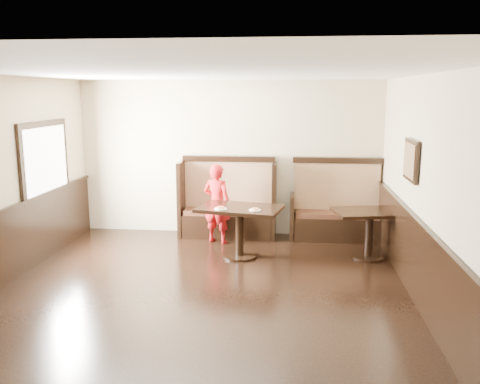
# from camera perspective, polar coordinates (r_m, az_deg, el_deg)

# --- Properties ---
(ground) EXTENTS (7.00, 7.00, 0.00)m
(ground) POSITION_cam_1_polar(r_m,az_deg,el_deg) (6.31, -5.23, -13.07)
(ground) COLOR black
(ground) RESTS_ON ground
(room_shell) EXTENTS (7.00, 7.00, 7.00)m
(room_shell) POSITION_cam_1_polar(r_m,az_deg,el_deg) (6.39, -7.49, -6.37)
(room_shell) COLOR #C0AF8B
(room_shell) RESTS_ON ground
(booth_main) EXTENTS (1.75, 0.72, 1.45)m
(booth_main) POSITION_cam_1_polar(r_m,az_deg,el_deg) (9.24, -1.36, -1.72)
(booth_main) COLOR black
(booth_main) RESTS_ON ground
(booth_neighbor) EXTENTS (1.65, 0.72, 1.45)m
(booth_neighbor) POSITION_cam_1_polar(r_m,az_deg,el_deg) (9.21, 10.77, -2.25)
(booth_neighbor) COLOR black
(booth_neighbor) RESTS_ON ground
(table_main) EXTENTS (1.41, 1.04, 0.81)m
(table_main) POSITION_cam_1_polar(r_m,az_deg,el_deg) (8.00, -0.05, -3.02)
(table_main) COLOR black
(table_main) RESTS_ON ground
(table_neighbor) EXTENTS (1.22, 0.93, 0.76)m
(table_neighbor) POSITION_cam_1_polar(r_m,az_deg,el_deg) (8.24, 14.34, -3.34)
(table_neighbor) COLOR black
(table_neighbor) RESTS_ON ground
(child) EXTENTS (0.59, 0.48, 1.39)m
(child) POSITION_cam_1_polar(r_m,az_deg,el_deg) (8.77, -2.59, -1.31)
(child) COLOR #AF1216
(child) RESTS_ON ground
(pizza_plate_left) EXTENTS (0.20, 0.20, 0.04)m
(pizza_plate_left) POSITION_cam_1_polar(r_m,az_deg,el_deg) (7.82, -2.19, -1.83)
(pizza_plate_left) COLOR white
(pizza_plate_left) RESTS_ON table_main
(pizza_plate_right) EXTENTS (0.18, 0.18, 0.03)m
(pizza_plate_right) POSITION_cam_1_polar(r_m,az_deg,el_deg) (7.74, 1.69, -1.97)
(pizza_plate_right) COLOR white
(pizza_plate_right) RESTS_ON table_main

